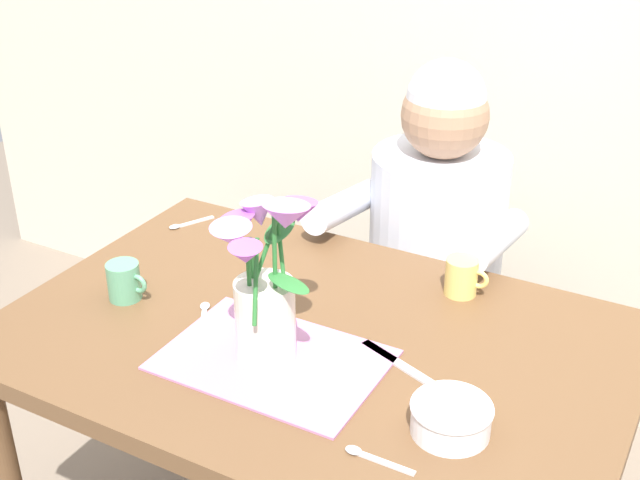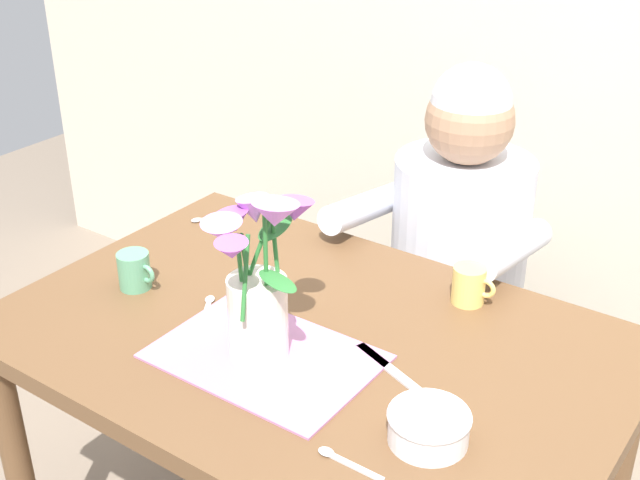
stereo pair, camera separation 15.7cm
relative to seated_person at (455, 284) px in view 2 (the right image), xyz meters
The scene contains 11 objects.
dining_table 0.62m from the seated_person, 91.37° to the right, with size 1.20×0.80×0.74m.
seated_person is the anchor object (origin of this frame).
striped_placemat 0.75m from the seated_person, 92.78° to the right, with size 0.40×0.28×0.01m, color #B275A3.
flower_vase 0.80m from the seated_person, 93.69° to the right, with size 0.20×0.26×0.33m.
ceramic_bowl 0.85m from the seated_person, 67.03° to the right, with size 0.14×0.14×0.06m.
dinner_knife 0.68m from the seated_person, 74.32° to the right, with size 0.19×0.02×0.01m, color silver.
ceramic_mug 0.44m from the seated_person, 61.11° to the right, with size 0.09×0.07×0.08m.
coffee_cup 0.83m from the seated_person, 121.49° to the right, with size 0.09×0.07×0.08m.
spoon_0 0.92m from the seated_person, 75.23° to the right, with size 0.12×0.02×0.01m.
spoon_1 0.72m from the seated_person, 110.05° to the right, with size 0.08×0.11×0.01m.
spoon_2 0.65m from the seated_person, 145.92° to the right, with size 0.07×0.11×0.01m.
Camera 2 is at (0.79, -1.09, 1.64)m, focal length 46.70 mm.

